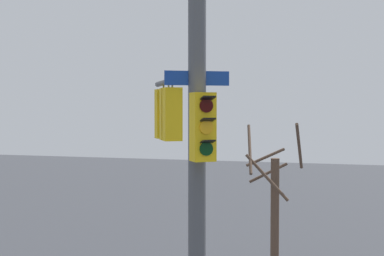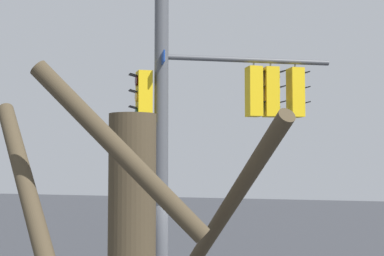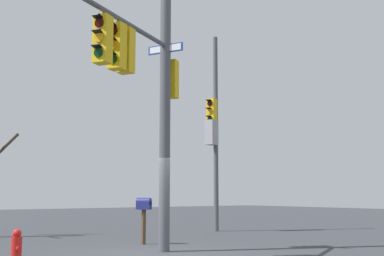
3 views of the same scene
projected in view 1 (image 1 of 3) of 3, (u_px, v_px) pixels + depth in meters
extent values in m
cylinder|color=#4C4F54|center=(197.00, 136.00, 8.48)|extent=(0.30, 0.30, 9.23)
cylinder|color=#4C4F54|center=(174.00, 80.00, 10.30)|extent=(1.98, 3.39, 0.12)
cube|color=yellow|center=(172.00, 114.00, 10.46)|extent=(0.46, 0.44, 1.10)
cylinder|color=#2F0403|center=(170.00, 98.00, 10.61)|extent=(0.20, 0.14, 0.22)
cube|color=black|center=(170.00, 92.00, 10.68)|extent=(0.26, 0.25, 0.06)
cylinder|color=#F2A814|center=(170.00, 114.00, 10.62)|extent=(0.20, 0.14, 0.22)
cube|color=black|center=(170.00, 108.00, 10.69)|extent=(0.26, 0.25, 0.06)
cylinder|color=black|center=(170.00, 130.00, 10.64)|extent=(0.20, 0.14, 0.22)
cube|color=black|center=(170.00, 125.00, 10.70)|extent=(0.26, 0.25, 0.06)
cylinder|color=#4C4F54|center=(172.00, 84.00, 10.44)|extent=(0.04, 0.04, 0.15)
cube|color=yellow|center=(169.00, 114.00, 10.84)|extent=(0.46, 0.43, 1.10)
cylinder|color=#2F0403|center=(167.00, 98.00, 10.99)|extent=(0.21, 0.13, 0.22)
cube|color=black|center=(167.00, 93.00, 11.06)|extent=(0.26, 0.24, 0.06)
cylinder|color=#F2A814|center=(167.00, 114.00, 11.00)|extent=(0.21, 0.13, 0.22)
cube|color=black|center=(167.00, 109.00, 11.07)|extent=(0.26, 0.24, 0.06)
cylinder|color=black|center=(167.00, 130.00, 11.02)|extent=(0.21, 0.13, 0.22)
cube|color=black|center=(167.00, 124.00, 11.09)|extent=(0.26, 0.24, 0.06)
cylinder|color=#4C4F54|center=(169.00, 85.00, 10.82)|extent=(0.04, 0.04, 0.15)
cube|color=yellow|center=(164.00, 114.00, 11.41)|extent=(0.46, 0.44, 1.10)
cylinder|color=#2F0403|center=(162.00, 99.00, 11.55)|extent=(0.20, 0.14, 0.22)
cube|color=black|center=(161.00, 94.00, 11.62)|extent=(0.26, 0.25, 0.06)
cylinder|color=#F2A814|center=(162.00, 114.00, 11.57)|extent=(0.20, 0.14, 0.22)
cube|color=black|center=(161.00, 109.00, 11.63)|extent=(0.26, 0.25, 0.06)
cylinder|color=black|center=(162.00, 129.00, 11.58)|extent=(0.20, 0.14, 0.22)
cube|color=black|center=(161.00, 123.00, 11.65)|extent=(0.26, 0.25, 0.06)
cylinder|color=#4C4F54|center=(164.00, 86.00, 11.38)|extent=(0.04, 0.04, 0.15)
cube|color=yellow|center=(203.00, 127.00, 8.12)|extent=(0.47, 0.45, 1.10)
cylinder|color=#2F0403|center=(206.00, 106.00, 7.95)|extent=(0.20, 0.15, 0.22)
cube|color=black|center=(208.00, 98.00, 7.87)|extent=(0.26, 0.25, 0.06)
cylinder|color=#F2A814|center=(206.00, 127.00, 7.96)|extent=(0.20, 0.15, 0.22)
cube|color=black|center=(208.00, 120.00, 7.88)|extent=(0.26, 0.25, 0.06)
cylinder|color=black|center=(206.00, 149.00, 7.97)|extent=(0.20, 0.15, 0.22)
cube|color=black|center=(208.00, 142.00, 7.90)|extent=(0.26, 0.25, 0.06)
cube|color=navy|center=(197.00, 78.00, 8.44)|extent=(0.99, 0.53, 0.24)
cube|color=white|center=(197.00, 78.00, 8.46)|extent=(0.89, 0.46, 0.18)
cylinder|color=brown|center=(275.00, 215.00, 15.87)|extent=(0.27, 0.27, 3.54)
cylinder|color=brown|center=(250.00, 149.00, 15.85)|extent=(0.43, 1.63, 1.47)
cylinder|color=brown|center=(268.00, 173.00, 16.44)|extent=(1.21, 0.66, 0.65)
cylinder|color=brown|center=(267.00, 177.00, 15.25)|extent=(1.39, 0.46, 1.36)
cylinder|color=brown|center=(299.00, 147.00, 15.57)|extent=(0.15, 1.54, 1.50)
cylinder|color=brown|center=(266.00, 157.00, 16.44)|extent=(1.19, 0.84, 0.59)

